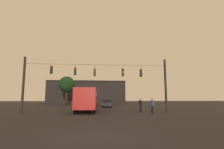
{
  "coord_description": "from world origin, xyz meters",
  "views": [
    {
      "loc": [
        -0.18,
        -8.53,
        1.79
      ],
      "look_at": [
        1.9,
        13.96,
        4.8
      ],
      "focal_mm": 28.6,
      "sensor_mm": 36.0,
      "label": 1
    }
  ],
  "objects_px": {
    "pedestrian_crossing_left": "(141,105)",
    "car_far_left": "(93,103)",
    "pedestrian_crossing_right": "(152,105)",
    "car_near_right": "(107,103)",
    "tree_left_silhouette": "(67,85)",
    "city_bus": "(87,98)",
    "pedestrian_crossing_center": "(141,104)"
  },
  "relations": [
    {
      "from": "pedestrian_crossing_center",
      "to": "car_far_left",
      "type": "bearing_deg",
      "value": 111.74
    },
    {
      "from": "car_far_left",
      "to": "pedestrian_crossing_center",
      "type": "xyz_separation_m",
      "value": [
        6.75,
        -16.93,
        0.18
      ]
    },
    {
      "from": "pedestrian_crossing_center",
      "to": "pedestrian_crossing_right",
      "type": "distance_m",
      "value": 2.95
    },
    {
      "from": "car_near_right",
      "to": "pedestrian_crossing_left",
      "type": "relative_size",
      "value": 2.57
    },
    {
      "from": "pedestrian_crossing_right",
      "to": "tree_left_silhouette",
      "type": "height_order",
      "value": "tree_left_silhouette"
    },
    {
      "from": "pedestrian_crossing_left",
      "to": "city_bus",
      "type": "bearing_deg",
      "value": 155.26
    },
    {
      "from": "pedestrian_crossing_right",
      "to": "tree_left_silhouette",
      "type": "bearing_deg",
      "value": 120.76
    },
    {
      "from": "city_bus",
      "to": "pedestrian_crossing_left",
      "type": "distance_m",
      "value": 7.56
    },
    {
      "from": "city_bus",
      "to": "car_near_right",
      "type": "bearing_deg",
      "value": 71.41
    },
    {
      "from": "car_near_right",
      "to": "pedestrian_crossing_right",
      "type": "xyz_separation_m",
      "value": [
        4.42,
        -14.82,
        0.22
      ]
    },
    {
      "from": "city_bus",
      "to": "pedestrian_crossing_left",
      "type": "height_order",
      "value": "city_bus"
    },
    {
      "from": "city_bus",
      "to": "pedestrian_crossing_right",
      "type": "relative_size",
      "value": 6.22
    },
    {
      "from": "pedestrian_crossing_center",
      "to": "pedestrian_crossing_right",
      "type": "relative_size",
      "value": 0.97
    },
    {
      "from": "car_far_left",
      "to": "pedestrian_crossing_left",
      "type": "height_order",
      "value": "pedestrian_crossing_left"
    },
    {
      "from": "car_near_right",
      "to": "tree_left_silhouette",
      "type": "distance_m",
      "value": 13.28
    },
    {
      "from": "city_bus",
      "to": "pedestrian_crossing_left",
      "type": "bearing_deg",
      "value": -24.74
    },
    {
      "from": "city_bus",
      "to": "pedestrian_crossing_center",
      "type": "height_order",
      "value": "city_bus"
    },
    {
      "from": "car_far_left",
      "to": "pedestrian_crossing_left",
      "type": "relative_size",
      "value": 2.56
    },
    {
      "from": "pedestrian_crossing_right",
      "to": "tree_left_silhouette",
      "type": "xyz_separation_m",
      "value": [
        -13.8,
        23.19,
        4.07
      ]
    },
    {
      "from": "pedestrian_crossing_right",
      "to": "tree_left_silhouette",
      "type": "distance_m",
      "value": 27.29
    },
    {
      "from": "pedestrian_crossing_left",
      "to": "car_far_left",
      "type": "bearing_deg",
      "value": 108.75
    },
    {
      "from": "city_bus",
      "to": "pedestrian_crossing_right",
      "type": "distance_m",
      "value": 9.1
    },
    {
      "from": "car_near_right",
      "to": "tree_left_silhouette",
      "type": "xyz_separation_m",
      "value": [
        -9.38,
        8.37,
        4.28
      ]
    },
    {
      "from": "car_near_right",
      "to": "pedestrian_crossing_right",
      "type": "distance_m",
      "value": 15.46
    },
    {
      "from": "car_far_left",
      "to": "car_near_right",
      "type": "bearing_deg",
      "value": -59.1
    },
    {
      "from": "pedestrian_crossing_right",
      "to": "car_near_right",
      "type": "bearing_deg",
      "value": 106.62
    },
    {
      "from": "car_near_right",
      "to": "city_bus",
      "type": "bearing_deg",
      "value": -108.59
    },
    {
      "from": "car_near_right",
      "to": "pedestrian_crossing_left",
      "type": "xyz_separation_m",
      "value": [
        3.31,
        -13.57,
        0.19
      ]
    },
    {
      "from": "car_near_right",
      "to": "pedestrian_crossing_center",
      "type": "bearing_deg",
      "value": -72.5
    },
    {
      "from": "car_near_right",
      "to": "pedestrian_crossing_center",
      "type": "xyz_separation_m",
      "value": [
        3.77,
        -11.94,
        0.18
      ]
    },
    {
      "from": "car_near_right",
      "to": "tree_left_silhouette",
      "type": "height_order",
      "value": "tree_left_silhouette"
    },
    {
      "from": "city_bus",
      "to": "car_near_right",
      "type": "xyz_separation_m",
      "value": [
        3.51,
        10.43,
        -1.07
      ]
    }
  ]
}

